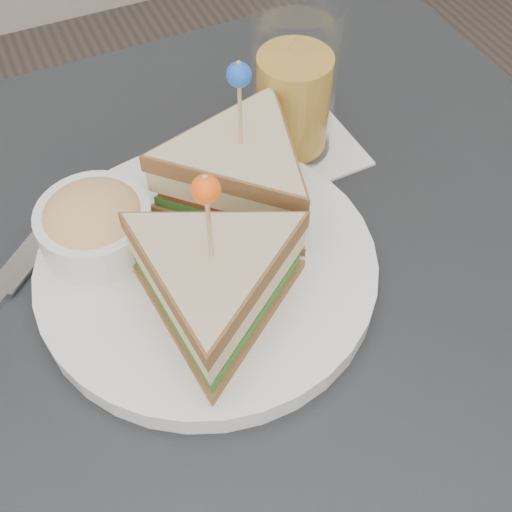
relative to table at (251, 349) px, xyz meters
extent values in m
cube|color=black|center=(0.00, 0.00, 0.06)|extent=(0.80, 0.80, 0.03)
cylinder|color=black|center=(0.35, 0.35, -0.31)|extent=(0.04, 0.04, 0.72)
cylinder|color=white|center=(-0.02, 0.04, 0.08)|extent=(0.32, 0.32, 0.02)
cylinder|color=white|center=(-0.02, 0.04, 0.10)|extent=(0.32, 0.32, 0.01)
cylinder|color=#D7B07B|center=(-0.03, -0.01, 0.20)|extent=(0.00, 0.00, 0.09)
sphere|color=#FF5810|center=(-0.03, -0.01, 0.24)|extent=(0.02, 0.02, 0.02)
cylinder|color=#D7B07B|center=(0.03, 0.09, 0.20)|extent=(0.00, 0.00, 0.09)
sphere|color=blue|center=(0.03, 0.09, 0.24)|extent=(0.02, 0.02, 0.02)
cylinder|color=white|center=(-0.10, 0.10, 0.12)|extent=(0.11, 0.11, 0.04)
ellipsoid|color=#E0B772|center=(-0.10, 0.10, 0.13)|extent=(0.10, 0.10, 0.04)
cube|color=silver|center=(-0.14, 0.14, 0.08)|extent=(0.12, 0.11, 0.00)
cylinder|color=silver|center=(-0.09, 0.19, 0.08)|extent=(0.03, 0.03, 0.00)
cube|color=white|center=(0.12, 0.16, 0.08)|extent=(0.13, 0.13, 0.00)
cylinder|color=gold|center=(0.12, 0.16, 0.13)|extent=(0.07, 0.07, 0.10)
cylinder|color=white|center=(0.12, 0.16, 0.16)|extent=(0.08, 0.08, 0.16)
cube|color=white|center=(0.13, 0.17, 0.18)|extent=(0.03, 0.03, 0.02)
cube|color=white|center=(0.11, 0.16, 0.18)|extent=(0.02, 0.02, 0.02)
camera|label=1|loc=(-0.12, -0.28, 0.53)|focal=45.00mm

